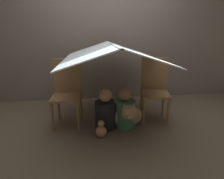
% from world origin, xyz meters
% --- Properties ---
extents(ground_plane, '(8.80, 8.80, 0.00)m').
position_xyz_m(ground_plane, '(0.00, 0.00, 0.00)').
color(ground_plane, brown).
extents(wall_back, '(7.00, 0.05, 2.50)m').
position_xyz_m(wall_back, '(0.00, 1.28, 1.25)').
color(wall_back, '#6B6056').
rests_on(wall_back, ground_plane).
extents(chair_left, '(0.41, 0.41, 0.93)m').
position_xyz_m(chair_left, '(-0.63, 0.29, 0.50)').
color(chair_left, brown).
rests_on(chair_left, ground_plane).
extents(chair_right, '(0.46, 0.46, 0.93)m').
position_xyz_m(chair_right, '(0.64, 0.29, 0.50)').
color(chair_right, brown).
rests_on(chair_right, ground_plane).
extents(sheet_canopy, '(1.26, 1.53, 0.21)m').
position_xyz_m(sheet_canopy, '(0.00, 0.21, 1.03)').
color(sheet_canopy, silver).
extents(person_front, '(0.30, 0.30, 0.55)m').
position_xyz_m(person_front, '(-0.10, 0.09, 0.23)').
color(person_front, black).
rests_on(person_front, ground_plane).
extents(person_second, '(0.30, 0.30, 0.56)m').
position_xyz_m(person_second, '(0.16, 0.10, 0.23)').
color(person_second, '#38664C').
rests_on(person_second, ground_plane).
extents(dog, '(0.46, 0.40, 0.42)m').
position_xyz_m(dog, '(0.18, 0.03, 0.20)').
color(dog, '#9E7F56').
rests_on(dog, ground_plane).
extents(plush_toy, '(0.14, 0.14, 0.22)m').
position_xyz_m(plush_toy, '(-0.18, -0.15, 0.09)').
color(plush_toy, tan).
rests_on(plush_toy, ground_plane).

